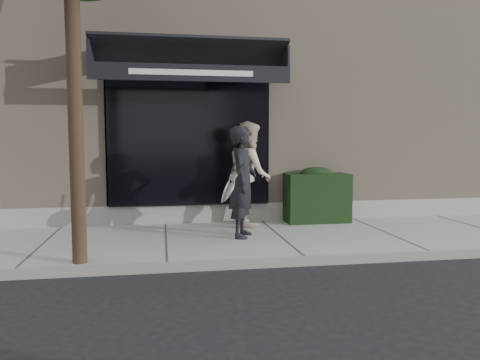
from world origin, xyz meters
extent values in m
plane|color=black|center=(0.00, 0.00, 0.00)|extent=(80.00, 80.00, 0.00)
cube|color=gray|center=(0.00, 0.00, 0.06)|extent=(20.00, 3.00, 0.12)
cube|color=gray|center=(0.00, -1.55, 0.07)|extent=(20.00, 0.10, 0.14)
cube|color=tan|center=(0.00, 5.00, 2.75)|extent=(14.00, 7.00, 5.50)
cube|color=gray|center=(0.00, 1.70, 0.25)|extent=(14.02, 0.42, 0.50)
cube|color=black|center=(-1.50, 1.55, 1.80)|extent=(3.20, 0.30, 2.60)
cube|color=gray|center=(-3.10, 1.70, 1.80)|extent=(0.08, 0.40, 2.60)
cube|color=gray|center=(0.10, 1.70, 1.80)|extent=(0.08, 0.40, 2.60)
cube|color=gray|center=(-1.50, 1.70, 3.14)|extent=(3.36, 0.40, 0.12)
cube|color=black|center=(-1.50, 1.00, 3.40)|extent=(3.60, 1.03, 0.55)
cube|color=black|center=(-1.50, 0.50, 3.01)|extent=(3.60, 0.05, 0.30)
cube|color=white|center=(-1.50, 0.47, 3.01)|extent=(2.20, 0.01, 0.10)
cube|color=black|center=(-3.28, 1.00, 3.32)|extent=(0.04, 1.00, 0.45)
cube|color=black|center=(0.28, 1.00, 3.32)|extent=(0.04, 1.00, 0.45)
cube|color=black|center=(1.10, 1.25, 0.62)|extent=(1.30, 0.70, 1.00)
ellipsoid|color=black|center=(1.10, 1.25, 1.12)|extent=(0.71, 0.38, 0.27)
cylinder|color=black|center=(-3.20, -1.30, 2.40)|extent=(0.20, 0.20, 4.80)
imported|color=black|center=(-0.67, 0.01, 1.09)|extent=(0.67, 0.82, 1.94)
torus|color=silver|center=(-0.97, -0.36, 0.97)|extent=(0.22, 0.33, 0.28)
cylinder|color=silver|center=(-0.97, -0.36, 0.97)|extent=(0.18, 0.29, 0.24)
cylinder|color=silver|center=(-0.97, -0.36, 0.97)|extent=(0.17, 0.05, 0.11)
cylinder|color=black|center=(-0.97, -0.36, 0.97)|extent=(0.19, 0.06, 0.13)
torus|color=silver|center=(-1.02, -0.36, 0.96)|extent=(0.21, 0.33, 0.30)
cylinder|color=silver|center=(-1.02, -0.36, 0.96)|extent=(0.17, 0.28, 0.26)
cylinder|color=silver|center=(-1.02, -0.36, 0.96)|extent=(0.17, 0.08, 0.07)
cylinder|color=black|center=(-1.02, -0.36, 0.96)|extent=(0.20, 0.10, 0.09)
imported|color=beige|center=(-0.33, 1.15, 1.15)|extent=(0.78, 1.00, 2.06)
torus|color=silver|center=(-0.52, 0.80, 1.02)|extent=(0.22, 0.33, 0.29)
cylinder|color=silver|center=(-0.52, 0.80, 1.02)|extent=(0.18, 0.29, 0.25)
cylinder|color=silver|center=(-0.52, 0.80, 1.02)|extent=(0.17, 0.06, 0.09)
cylinder|color=black|center=(-0.52, 0.80, 1.02)|extent=(0.20, 0.08, 0.11)
camera|label=1|loc=(-2.06, -7.97, 1.86)|focal=35.00mm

